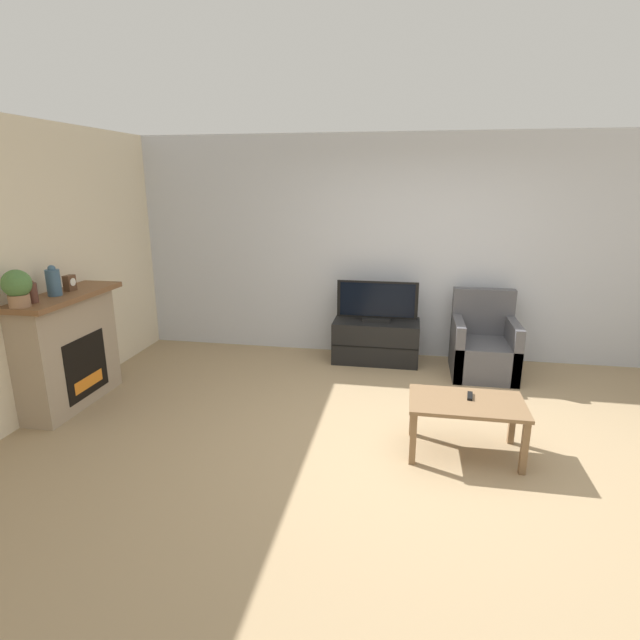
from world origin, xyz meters
TOP-DOWN VIEW (x-y plane):
  - ground_plane at (0.00, 0.00)m, footprint 24.00×24.00m
  - wall_back at (0.00, 2.34)m, footprint 12.00×0.06m
  - wall_left at (-3.53, 0.00)m, footprint 0.06×12.00m
  - fireplace at (-3.32, 0.24)m, footprint 0.46×1.24m
  - mantel_vase_left at (-3.31, -0.13)m, footprint 0.09×0.09m
  - mantel_vase_centre_left at (-3.31, 0.15)m, footprint 0.13×0.13m
  - mantel_clock at (-3.31, 0.36)m, footprint 0.08×0.11m
  - potted_plant at (-3.31, -0.29)m, footprint 0.23×0.23m
  - tv_stand at (-0.45, 2.01)m, footprint 1.03×0.53m
  - tv at (-0.45, 2.01)m, footprint 0.97×0.18m
  - armchair at (0.78, 1.81)m, footprint 0.70×0.76m
  - coffee_table at (0.41, -0.05)m, footprint 0.90×0.55m
  - remote at (0.44, 0.03)m, footprint 0.06×0.15m

SIDE VIEW (x-z plane):
  - ground_plane at x=0.00m, z-range 0.00..0.00m
  - tv_stand at x=-0.45m, z-range 0.00..0.51m
  - armchair at x=0.78m, z-range -0.17..0.77m
  - coffee_table at x=0.41m, z-range 0.16..0.62m
  - remote at x=0.44m, z-range 0.46..0.48m
  - fireplace at x=-3.32m, z-range 0.01..1.14m
  - tv at x=-0.45m, z-range 0.49..0.98m
  - mantel_clock at x=-3.31m, z-range 1.13..1.28m
  - mantel_vase_left at x=-3.31m, z-range 1.12..1.32m
  - mantel_vase_centre_left at x=-3.31m, z-range 1.12..1.40m
  - potted_plant at x=-3.31m, z-range 1.14..1.46m
  - wall_back at x=0.00m, z-range 0.00..2.70m
  - wall_left at x=-3.53m, z-range 0.00..2.70m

